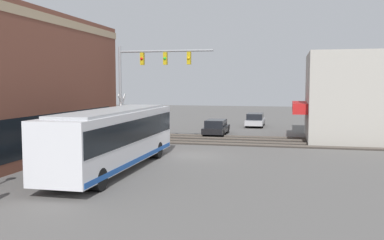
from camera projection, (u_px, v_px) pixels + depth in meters
name	position (u px, v px, depth m)	size (l,w,h in m)	color
ground_plane	(190.00, 156.00, 27.06)	(120.00, 120.00, 0.00)	#605E5B
shop_building	(368.00, 97.00, 33.98)	(8.57, 10.58, 6.97)	#B2ADA3
city_bus	(115.00, 137.00, 22.41)	(12.21, 2.59, 3.21)	silver
traffic_signal_gantry	(147.00, 72.00, 31.73)	(0.42, 7.23, 7.33)	gray
crossing_signal	(122.00, 114.00, 31.32)	(1.41, 1.18, 3.81)	gray
rail_track_near	(207.00, 142.00, 32.89)	(2.60, 60.00, 0.15)	#332D28
rail_track_far	(215.00, 137.00, 36.00)	(2.60, 60.00, 0.15)	#332D28
parked_car_black	(216.00, 128.00, 37.91)	(4.67, 1.82, 1.36)	black
parked_car_silver	(255.00, 120.00, 45.27)	(4.84, 1.82, 1.41)	#B7B7BC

